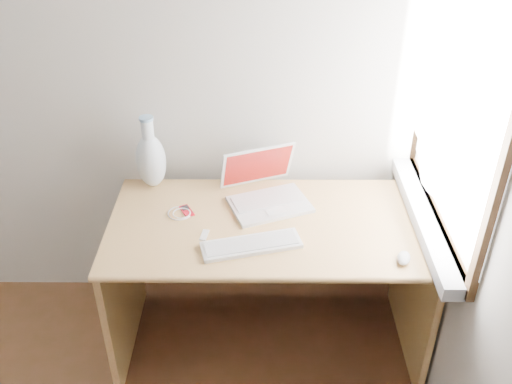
{
  "coord_description": "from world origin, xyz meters",
  "views": [
    {
      "loc": [
        0.98,
        -0.68,
        2.21
      ],
      "look_at": [
        0.97,
        1.35,
        0.88
      ],
      "focal_mm": 40.0,
      "sensor_mm": 36.0,
      "label": 1
    }
  ],
  "objects_px": {
    "desk": "(269,249)",
    "laptop": "(270,191)",
    "vase": "(151,159)",
    "external_keyboard": "(251,245)"
  },
  "relations": [
    {
      "from": "laptop",
      "to": "external_keyboard",
      "type": "distance_m",
      "value": 0.35
    },
    {
      "from": "laptop",
      "to": "vase",
      "type": "bearing_deg",
      "value": 146.04
    },
    {
      "from": "desk",
      "to": "laptop",
      "type": "relative_size",
      "value": 3.44
    },
    {
      "from": "desk",
      "to": "laptop",
      "type": "height_order",
      "value": "laptop"
    },
    {
      "from": "laptop",
      "to": "desk",
      "type": "bearing_deg",
      "value": -112.88
    },
    {
      "from": "laptop",
      "to": "vase",
      "type": "height_order",
      "value": "vase"
    },
    {
      "from": "desk",
      "to": "laptop",
      "type": "bearing_deg",
      "value": 87.97
    },
    {
      "from": "external_keyboard",
      "to": "vase",
      "type": "xyz_separation_m",
      "value": [
        -0.47,
        0.47,
        0.14
      ]
    },
    {
      "from": "vase",
      "to": "laptop",
      "type": "bearing_deg",
      "value": -13.12
    },
    {
      "from": "desk",
      "to": "laptop",
      "type": "xyz_separation_m",
      "value": [
        0.0,
        0.09,
        0.27
      ]
    }
  ]
}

